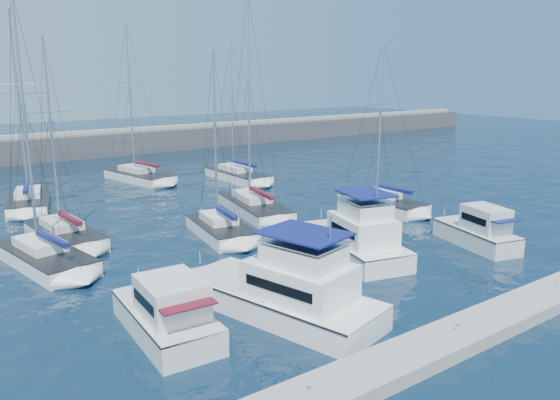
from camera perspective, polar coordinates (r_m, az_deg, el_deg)
ground at (r=32.16m, az=1.93°, el=-7.23°), size 220.00×220.00×0.00m
breakwater at (r=78.71m, az=-21.89°, el=4.86°), size 160.00×6.00×4.45m
dock at (r=24.98m, az=17.94°, el=-13.43°), size 40.00×2.20×0.60m
dock_cleat_near_port at (r=19.60m, az=3.05°, el=-19.24°), size 0.16×0.16×0.25m
dock_cleat_centre at (r=24.80m, az=18.01°, el=-12.55°), size 0.16×0.16×0.25m
dock_cleat_near_stbd at (r=31.21m, az=26.91°, el=-7.96°), size 0.16×0.16×0.25m
motor_yacht_port_outer at (r=24.63m, az=-11.62°, el=-11.77°), size 3.25×6.73×3.20m
motor_yacht_port_inner at (r=25.94m, az=0.74°, el=-9.70°), size 6.22×10.71×4.69m
motor_yacht_stbd_inner at (r=34.17m, az=8.06°, el=-4.10°), size 5.42×9.13×4.69m
motor_yacht_stbd_outer at (r=38.22m, az=20.06°, el=-3.21°), size 3.78×6.52×3.20m
sailboat_mid_a at (r=35.43m, az=-23.39°, el=-5.47°), size 4.48×8.64×16.16m
sailboat_mid_b at (r=39.61m, az=-21.57°, el=-3.43°), size 3.70×7.97×13.87m
sailboat_mid_c at (r=38.40m, az=-6.20°, el=-3.05°), size 4.00×7.39×13.13m
sailboat_mid_d at (r=44.66m, az=-2.73°, el=-0.63°), size 4.86×9.80×17.74m
sailboat_mid_e at (r=46.36m, az=10.73°, el=-0.36°), size 3.37×7.55×13.85m
sailboat_back_a at (r=50.85m, az=-24.79°, el=-0.14°), size 4.90×8.55×16.50m
sailboat_back_b at (r=59.43m, az=-14.47°, el=2.44°), size 4.95×9.46×16.42m
sailboat_back_c at (r=58.16m, az=-4.45°, el=2.58°), size 3.14×9.02×14.59m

